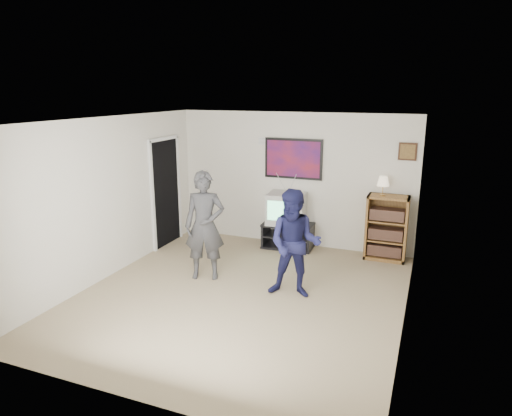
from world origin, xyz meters
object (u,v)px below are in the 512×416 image
Objects in this scene: crt_television at (287,208)px; bookshelf at (386,228)px; person_short at (295,244)px; media_stand at (288,235)px; person_tall at (205,226)px.

bookshelf is (1.80, 0.05, -0.19)m from crt_television.
media_stand is at bearing 102.63° from person_short.
person_short is (1.49, -0.12, -0.07)m from person_tall.
person_short is at bearing -72.96° from media_stand.
bookshelf is at bearing 16.46° from person_tall.
media_stand is 1.80m from bookshelf.
bookshelf is 3.18m from person_tall.
person_tall is at bearing -143.67° from bookshelf.
person_tall reaches higher than crt_television.
crt_television is 0.60× the size of bookshelf.
person_short is at bearing -73.72° from crt_television.
media_stand is 0.84× the size of bookshelf.
person_tall is (-0.78, -1.82, 0.62)m from media_stand.
person_tall is 1.49m from person_short.
media_stand is 2.08m from person_tall.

